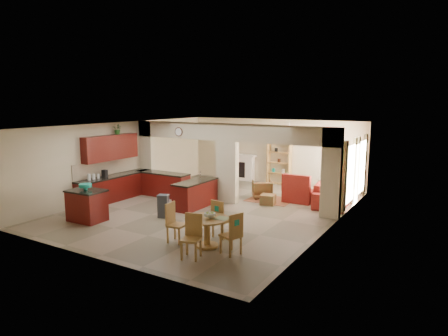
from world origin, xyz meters
The scene contains 39 objects.
floor centered at (0.00, 0.00, 0.00)m, with size 10.00×10.00×0.00m, color #7F6E57.
ceiling centered at (0.00, 0.00, 2.80)m, with size 10.00×10.00×0.00m, color white.
wall_back centered at (0.00, 5.00, 1.40)m, with size 8.00×8.00×0.00m, color beige.
wall_front centered at (0.00, -5.00, 1.40)m, with size 8.00×8.00×0.00m, color beige.
wall_left centered at (-4.00, 0.00, 1.40)m, with size 10.00×10.00×0.00m, color beige.
wall_right centered at (4.00, 0.00, 1.40)m, with size 10.00×10.00×0.00m, color beige.
partition_left_pier centered at (-3.70, 1.00, 1.40)m, with size 0.60×0.25×2.80m, color beige.
partition_center_pier centered at (0.00, 1.00, 1.10)m, with size 0.80×0.25×2.20m, color beige.
partition_right_pier centered at (3.70, 1.00, 1.40)m, with size 0.60×0.25×2.80m, color beige.
partition_header centered at (0.00, 1.00, 2.50)m, with size 8.00×0.25×0.60m, color beige.
kitchen_counter centered at (-3.26, -0.25, 0.46)m, with size 2.52×3.29×1.48m.
upper_cabinets centered at (-3.82, -0.80, 1.92)m, with size 0.35×2.40×0.90m, color #460A08.
peninsula centered at (-0.60, -0.11, 0.46)m, with size 0.70×1.85×0.91m.
wall_clock centered at (-2.00, 0.85, 2.45)m, with size 0.34×0.34×0.03m, color #512C1B.
rug centered at (1.20, 2.10, 0.01)m, with size 1.60×1.30×0.01m, color #9B5238.
fireplace centered at (-1.60, 4.83, 0.61)m, with size 1.60×0.35×1.20m.
shelving_unit centered at (0.35, 4.82, 0.90)m, with size 1.00×0.32×1.80m, color olive.
window_a centered at (3.97, 2.30, 1.20)m, with size 0.02×0.90×1.90m, color white.
window_b centered at (3.97, 4.00, 1.20)m, with size 0.02×0.90×1.90m, color white.
glazed_door centered at (3.97, 3.15, 1.05)m, with size 0.02×0.70×2.10m, color white.
drape_a_left centered at (3.93, 1.70, 1.20)m, with size 0.10×0.28×2.30m, color #41221A.
drape_a_right centered at (3.93, 2.90, 1.20)m, with size 0.10×0.28×2.30m, color #41221A.
drape_b_left centered at (3.93, 3.40, 1.20)m, with size 0.10×0.28×2.30m, color #41221A.
drape_b_right centered at (3.93, 4.60, 1.20)m, with size 0.10×0.28×2.30m, color #41221A.
ceiling_fan centered at (1.50, 3.00, 2.56)m, with size 1.00×1.00×0.10m, color white.
kitchen_island centered at (-2.49, -3.10, 0.48)m, with size 1.13×0.82×0.95m.
teal_bowl centered at (-2.54, -3.07, 1.04)m, with size 0.38×0.38×0.18m, color #159681.
trash_can centered at (-0.75, -1.63, 0.33)m, with size 0.31×0.26×0.66m, color #323234.
dining_table centered at (1.81, -3.06, 0.50)m, with size 1.09×1.09×0.74m.
fruit_bowl centered at (1.88, -3.03, 0.82)m, with size 0.28×0.28×0.15m, color #79A924.
sofa centered at (3.30, 2.89, 0.40)m, with size 1.06×2.72×0.80m, color maroon.
chaise centered at (2.16, 2.43, 0.20)m, with size 1.02×0.84×0.41m, color maroon.
armchair centered at (0.81, 2.19, 0.33)m, with size 0.71×0.73×0.66m, color maroon.
ottoman centered at (1.38, 1.47, 0.18)m, with size 0.49×0.49×0.35m, color maroon.
plant centered at (-3.82, -0.42, 2.55)m, with size 0.33×0.29×0.37m, color #195115.
chair_north centered at (1.74, -2.32, 0.55)m, with size 0.49×0.49×1.02m.
chair_east centered at (2.63, -3.20, 0.55)m, with size 0.54×0.54×1.02m.
chair_south centered at (1.88, -3.78, 0.55)m, with size 0.52×0.52×1.02m.
chair_west centered at (0.88, -3.19, 0.55)m, with size 0.46×0.46×1.02m.
Camera 1 is at (7.04, -10.96, 3.59)m, focal length 32.00 mm.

